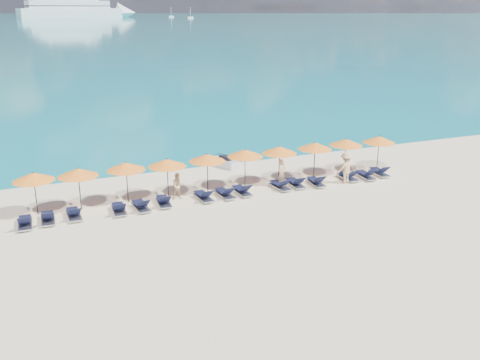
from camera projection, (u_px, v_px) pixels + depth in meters
name	position (u px, v px, depth m)	size (l,w,h in m)	color
ground	(264.00, 221.00, 26.21)	(1400.00, 1400.00, 0.00)	beige
sea	(17.00, 17.00, 605.75)	(1600.00, 1300.00, 0.01)	#1FA9B2
cruise_ship	(81.00, 9.00, 545.41)	(124.19, 48.74, 34.27)	white
sailboat_near	(171.00, 16.00, 578.69)	(5.73, 1.91, 10.51)	white
sailboat_far	(190.00, 17.00, 531.08)	(5.69, 1.90, 10.43)	white
jetski	(224.00, 162.00, 34.99)	(1.61, 2.24, 0.75)	silver
beachgoer_a	(282.00, 173.00, 31.02)	(0.59, 0.39, 1.63)	tan
beachgoer_b	(178.00, 186.00, 28.95)	(0.71, 0.41, 1.46)	tan
beachgoer_c	(346.00, 168.00, 31.53)	(1.21, 0.56, 1.87)	tan
umbrella_0	(33.00, 177.00, 26.31)	(2.10, 2.10, 2.28)	black
umbrella_1	(78.00, 172.00, 27.01)	(2.10, 2.10, 2.28)	black
umbrella_2	(126.00, 166.00, 28.05)	(2.10, 2.10, 2.28)	black
umbrella_3	(167.00, 163.00, 28.67)	(2.10, 2.10, 2.28)	black
umbrella_4	(207.00, 158.00, 29.64)	(2.10, 2.10, 2.28)	black
umbrella_5	(245.00, 153.00, 30.59)	(2.10, 2.10, 2.28)	black
umbrella_6	(279.00, 150.00, 31.27)	(2.10, 2.10, 2.28)	black
umbrella_7	(315.00, 146.00, 32.20)	(2.10, 2.10, 2.28)	black
umbrella_8	(346.00, 142.00, 33.06)	(2.10, 2.10, 2.28)	black
umbrella_9	(379.00, 139.00, 33.75)	(2.10, 2.10, 2.28)	black
lounger_0	(25.00, 222.00, 25.37)	(0.69, 1.72, 0.66)	silver
lounger_1	(48.00, 218.00, 25.92)	(0.69, 1.72, 0.66)	silver
lounger_2	(74.00, 214.00, 26.44)	(0.66, 1.72, 0.66)	silver
lounger_3	(119.00, 209.00, 27.11)	(0.71, 1.73, 0.66)	silver
lounger_4	(141.00, 205.00, 27.54)	(0.74, 1.74, 0.66)	silver
lounger_5	(164.00, 201.00, 28.16)	(0.76, 1.75, 0.66)	silver
lounger_6	(204.00, 196.00, 28.93)	(0.74, 1.74, 0.66)	silver
lounger_7	(225.00, 193.00, 29.38)	(0.77, 1.75, 0.66)	silver
lounger_8	(242.00, 190.00, 29.82)	(0.67, 1.72, 0.66)	silver
lounger_9	(280.00, 185.00, 30.69)	(0.78, 1.75, 0.66)	silver
lounger_10	(296.00, 183.00, 31.11)	(0.71, 1.73, 0.66)	silver
lounger_11	(316.00, 181.00, 31.35)	(0.79, 1.75, 0.66)	silver
lounger_12	(348.00, 176.00, 32.35)	(0.62, 1.70, 0.66)	silver
lounger_13	(366.00, 175.00, 32.58)	(0.77, 1.75, 0.66)	silver
lounger_14	(379.00, 172.00, 33.20)	(0.79, 1.75, 0.66)	silver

